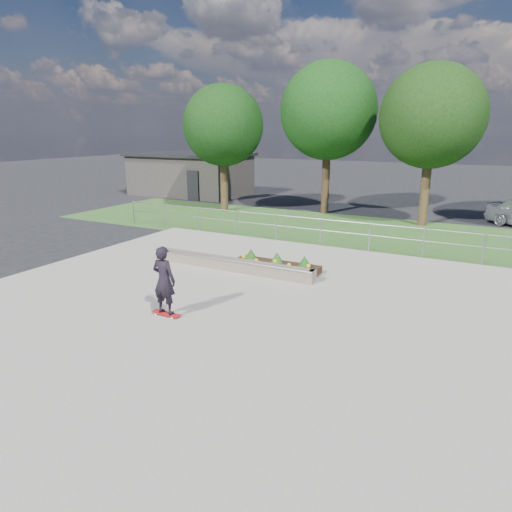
% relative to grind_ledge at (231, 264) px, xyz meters
% --- Properties ---
extents(ground, '(120.00, 120.00, 0.00)m').
position_rel_grind_ledge_xyz_m(ground, '(1.48, -2.84, -0.26)').
color(ground, black).
rests_on(ground, ground).
extents(grass_verge, '(30.00, 8.00, 0.02)m').
position_rel_grind_ledge_xyz_m(grass_verge, '(1.48, 8.16, -0.25)').
color(grass_verge, '#2D5421').
rests_on(grass_verge, ground).
extents(concrete_slab, '(15.00, 15.00, 0.06)m').
position_rel_grind_ledge_xyz_m(concrete_slab, '(1.48, -2.84, -0.23)').
color(concrete_slab, gray).
rests_on(concrete_slab, ground).
extents(fence, '(20.06, 0.06, 1.20)m').
position_rel_grind_ledge_xyz_m(fence, '(1.48, 4.66, 0.51)').
color(fence, gray).
rests_on(fence, ground).
extents(building, '(8.40, 5.40, 3.00)m').
position_rel_grind_ledge_xyz_m(building, '(-12.52, 15.15, 1.25)').
color(building, '#2E2B29').
rests_on(building, ground).
extents(tree_far_left, '(4.55, 4.55, 7.15)m').
position_rel_grind_ledge_xyz_m(tree_far_left, '(-6.52, 10.16, 4.59)').
color(tree_far_left, '#362515').
rests_on(tree_far_left, ground).
extents(tree_mid_left, '(5.25, 5.25, 8.25)m').
position_rel_grind_ledge_xyz_m(tree_mid_left, '(-1.02, 12.16, 5.34)').
color(tree_mid_left, black).
rests_on(tree_mid_left, ground).
extents(tree_mid_right, '(4.90, 4.90, 7.70)m').
position_rel_grind_ledge_xyz_m(tree_mid_right, '(4.48, 11.16, 4.97)').
color(tree_mid_right, '#372616').
rests_on(tree_mid_right, ground).
extents(grind_ledge, '(6.00, 0.44, 0.43)m').
position_rel_grind_ledge_xyz_m(grind_ledge, '(0.00, 0.00, 0.00)').
color(grind_ledge, brown).
rests_on(grind_ledge, concrete_slab).
extents(planter_bed, '(3.00, 1.20, 0.61)m').
position_rel_grind_ledge_xyz_m(planter_bed, '(1.35, 0.57, -0.02)').
color(planter_bed, black).
rests_on(planter_bed, concrete_slab).
extents(skateboarder, '(0.80, 0.44, 1.84)m').
position_rel_grind_ledge_xyz_m(skateboarder, '(0.57, -4.16, 0.75)').
color(skateboarder, white).
rests_on(skateboarder, concrete_slab).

